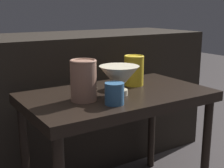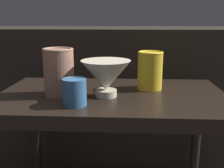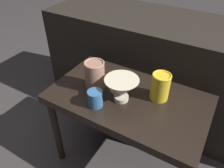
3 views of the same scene
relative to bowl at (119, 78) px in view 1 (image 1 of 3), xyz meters
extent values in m
cube|color=black|center=(0.02, 0.04, -0.08)|extent=(0.73, 0.43, 0.04)
cylinder|color=black|center=(0.35, -0.14, -0.33)|extent=(0.04, 0.04, 0.45)
cylinder|color=black|center=(-0.31, 0.21, -0.33)|extent=(0.04, 0.04, 0.45)
cylinder|color=black|center=(0.35, 0.21, -0.33)|extent=(0.04, 0.04, 0.45)
cube|color=black|center=(0.02, 0.55, -0.22)|extent=(1.53, 0.50, 0.69)
cylinder|color=beige|center=(0.00, 0.00, -0.05)|extent=(0.07, 0.07, 0.02)
cone|color=beige|center=(0.00, 0.00, 0.00)|extent=(0.15, 0.15, 0.09)
cylinder|color=#996B56|center=(-0.15, 0.01, 0.01)|extent=(0.09, 0.09, 0.14)
torus|color=#996B56|center=(-0.15, 0.01, 0.08)|extent=(0.10, 0.10, 0.01)
cylinder|color=gold|center=(0.14, 0.10, 0.00)|extent=(0.08, 0.08, 0.12)
torus|color=gold|center=(0.14, 0.10, 0.06)|extent=(0.09, 0.09, 0.01)
cylinder|color=#33608E|center=(-0.08, -0.09, -0.03)|extent=(0.07, 0.07, 0.08)
camera|label=1|loc=(-0.64, -0.95, 0.26)|focal=50.00mm
camera|label=2|loc=(0.06, -0.78, 0.17)|focal=42.00mm
camera|label=3|loc=(0.34, -0.67, 0.60)|focal=35.00mm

